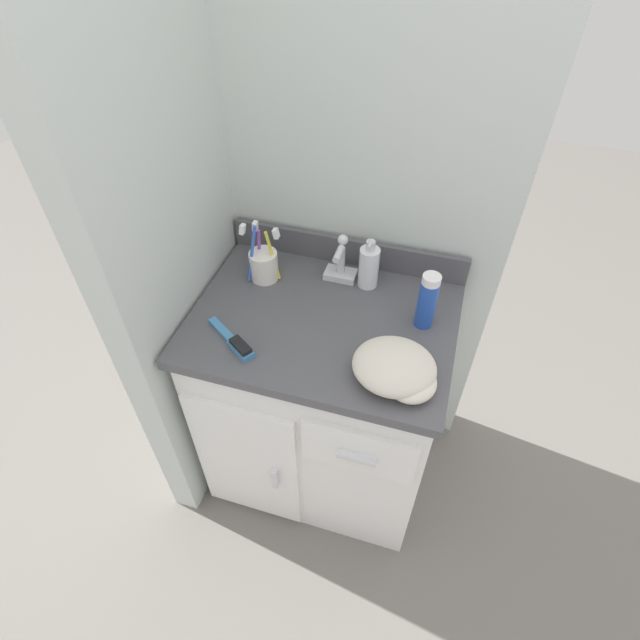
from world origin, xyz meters
name	(u,v)px	position (x,y,z in m)	size (l,w,h in m)	color
ground_plane	(322,461)	(0.00, 0.00, 0.00)	(6.00, 6.00, 0.00)	slate
wall_back	(358,139)	(0.00, 0.31, 1.10)	(0.88, 0.08, 2.20)	silver
wall_left	(158,174)	(-0.40, 0.00, 1.10)	(0.08, 0.60, 2.20)	silver
vanity	(322,399)	(0.00, 0.00, 0.39)	(0.70, 0.54, 0.74)	white
backsplash	(347,251)	(0.00, 0.25, 0.79)	(0.70, 0.02, 0.09)	#4C4C51
sink_faucet	(341,264)	(0.00, 0.18, 0.79)	(0.09, 0.09, 0.14)	silver
toothbrush_cup	(264,264)	(-0.21, 0.11, 0.79)	(0.10, 0.08, 0.19)	white
soap_dispenser	(369,266)	(0.08, 0.17, 0.81)	(0.06, 0.06, 0.15)	white
shaving_cream_can	(427,301)	(0.26, 0.06, 0.82)	(0.05, 0.05, 0.16)	#234CB2
hairbrush	(235,343)	(-0.18, -0.16, 0.76)	(0.16, 0.12, 0.03)	teal
hand_towel	(398,370)	(0.22, -0.14, 0.78)	(0.20, 0.18, 0.08)	beige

